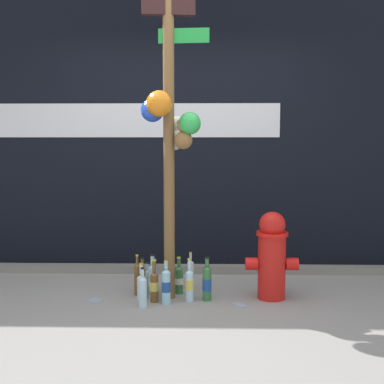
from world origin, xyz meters
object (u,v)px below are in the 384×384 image
(bottle_5, at_px, (179,279))
(bottle_11, at_px, (166,286))
(memorial_post, at_px, (169,105))
(bottle_3, at_px, (142,285))
(bottle_4, at_px, (207,282))
(bottle_10, at_px, (153,280))
(fire_hydrant, at_px, (272,255))
(bottle_9, at_px, (190,284))
(bottle_0, at_px, (154,285))
(bottle_7, at_px, (137,278))
(bottle_2, at_px, (148,281))
(bottle_8, at_px, (142,277))
(bottle_1, at_px, (143,291))
(bottle_6, at_px, (191,275))

(bottle_5, height_order, bottle_11, bottle_11)
(memorial_post, bearing_deg, bottle_3, -176.73)
(bottle_4, height_order, bottle_5, bottle_4)
(memorial_post, xyz_separation_m, bottle_10, (-0.15, 0.02, -1.50))
(bottle_3, distance_m, bottle_5, 0.35)
(bottle_3, bearing_deg, bottle_11, -33.40)
(bottle_5, bearing_deg, memorial_post, -119.02)
(fire_hydrant, distance_m, bottle_9, 0.75)
(bottle_0, height_order, bottle_7, bottle_0)
(bottle_0, height_order, bottle_2, bottle_0)
(fire_hydrant, relative_size, bottle_11, 2.06)
(memorial_post, bearing_deg, bottle_0, -138.07)
(bottle_2, height_order, bottle_5, bottle_5)
(memorial_post, height_order, bottle_9, memorial_post)
(bottle_5, bearing_deg, bottle_4, -36.94)
(bottle_2, height_order, bottle_7, bottle_7)
(bottle_7, height_order, bottle_11, bottle_11)
(bottle_9, bearing_deg, memorial_post, 154.45)
(bottle_0, bearing_deg, bottle_8, 112.66)
(bottle_8, distance_m, bottle_9, 0.54)
(bottle_3, relative_size, bottle_5, 0.93)
(bottle_7, bearing_deg, bottle_0, -48.52)
(bottle_8, bearing_deg, bottle_11, -57.69)
(fire_hydrant, xyz_separation_m, bottle_5, (-0.81, 0.12, -0.25))
(bottle_7, bearing_deg, fire_hydrant, -3.31)
(bottle_2, bearing_deg, bottle_7, -160.08)
(bottle_4, xyz_separation_m, bottle_7, (-0.61, 0.14, -0.00))
(bottle_1, xyz_separation_m, bottle_2, (0.01, 0.35, -0.01))
(bottle_8, distance_m, bottle_10, 0.24)
(bottle_2, relative_size, bottle_4, 0.75)
(memorial_post, bearing_deg, fire_hydrant, 0.71)
(bottle_7, xyz_separation_m, bottle_10, (0.14, -0.06, 0.00))
(bottle_1, bearing_deg, bottle_5, 53.18)
(bottle_6, relative_size, bottle_7, 0.95)
(bottle_1, distance_m, bottle_3, 0.23)
(bottle_1, xyz_separation_m, bottle_6, (0.38, 0.50, -0.00))
(fire_hydrant, height_order, bottle_6, fire_hydrant)
(bottle_1, height_order, bottle_6, bottle_6)
(bottle_5, height_order, bottle_7, bottle_7)
(bottle_2, height_order, bottle_9, bottle_9)
(memorial_post, bearing_deg, bottle_10, 173.48)
(bottle_8, bearing_deg, bottle_3, -84.82)
(fire_hydrant, xyz_separation_m, bottle_9, (-0.70, -0.09, -0.23))
(memorial_post, distance_m, bottle_8, 1.57)
(bottle_0, bearing_deg, bottle_9, 5.63)
(bottle_5, distance_m, bottle_8, 0.35)
(bottle_1, xyz_separation_m, bottle_9, (0.38, 0.16, 0.01))
(bottle_1, xyz_separation_m, bottle_11, (0.19, 0.08, 0.02))
(bottle_0, relative_size, bottle_2, 1.28)
(fire_hydrant, bearing_deg, memorial_post, -179.29)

